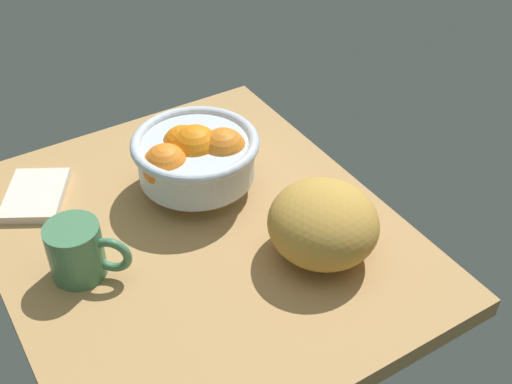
{
  "coord_description": "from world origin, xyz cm",
  "views": [
    {
      "loc": [
        -64.49,
        29.74,
        64.84
      ],
      "look_at": [
        -1.96,
        -8.96,
        5.0
      ],
      "focal_mm": 46.02,
      "sensor_mm": 36.0,
      "label": 1
    }
  ],
  "objects_px": {
    "fruit_bowl": "(195,155)",
    "mug": "(79,251)",
    "bread_loaf": "(323,223)",
    "napkin_folded": "(36,195)"
  },
  "relations": [
    {
      "from": "fruit_bowl",
      "to": "mug",
      "type": "xyz_separation_m",
      "value": [
        -0.08,
        0.22,
        -0.02
      ]
    },
    {
      "from": "bread_loaf",
      "to": "napkin_folded",
      "type": "height_order",
      "value": "bread_loaf"
    },
    {
      "from": "fruit_bowl",
      "to": "napkin_folded",
      "type": "xyz_separation_m",
      "value": [
        0.11,
        0.22,
        -0.06
      ]
    },
    {
      "from": "bread_loaf",
      "to": "napkin_folded",
      "type": "relative_size",
      "value": 1.29
    },
    {
      "from": "fruit_bowl",
      "to": "mug",
      "type": "distance_m",
      "value": 0.23
    },
    {
      "from": "napkin_folded",
      "to": "mug",
      "type": "bearing_deg",
      "value": -177.93
    },
    {
      "from": "napkin_folded",
      "to": "mug",
      "type": "height_order",
      "value": "mug"
    },
    {
      "from": "bread_loaf",
      "to": "fruit_bowl",
      "type": "bearing_deg",
      "value": 20.67
    },
    {
      "from": "fruit_bowl",
      "to": "bread_loaf",
      "type": "relative_size",
      "value": 1.25
    },
    {
      "from": "mug",
      "to": "bread_loaf",
      "type": "bearing_deg",
      "value": -114.69
    }
  ]
}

